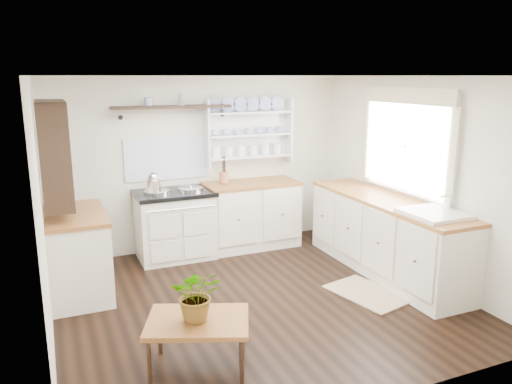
# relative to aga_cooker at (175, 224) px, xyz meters

# --- Properties ---
(floor) EXTENTS (4.00, 3.80, 0.01)m
(floor) POSITION_rel_aga_cooker_xyz_m (0.47, -1.57, -0.45)
(floor) COLOR black
(floor) RESTS_ON ground
(wall_back) EXTENTS (4.00, 0.02, 2.30)m
(wall_back) POSITION_rel_aga_cooker_xyz_m (0.47, 0.33, 0.70)
(wall_back) COLOR silver
(wall_back) RESTS_ON ground
(wall_right) EXTENTS (0.02, 3.80, 2.30)m
(wall_right) POSITION_rel_aga_cooker_xyz_m (2.47, -1.57, 0.70)
(wall_right) COLOR silver
(wall_right) RESTS_ON ground
(wall_left) EXTENTS (0.02, 3.80, 2.30)m
(wall_left) POSITION_rel_aga_cooker_xyz_m (-1.53, -1.57, 0.70)
(wall_left) COLOR silver
(wall_left) RESTS_ON ground
(ceiling) EXTENTS (4.00, 3.80, 0.01)m
(ceiling) POSITION_rel_aga_cooker_xyz_m (0.47, -1.57, 1.85)
(ceiling) COLOR white
(ceiling) RESTS_ON wall_back
(window) EXTENTS (0.08, 1.55, 1.22)m
(window) POSITION_rel_aga_cooker_xyz_m (2.42, -1.42, 1.12)
(window) COLOR white
(window) RESTS_ON wall_right
(aga_cooker) EXTENTS (0.98, 0.68, 0.91)m
(aga_cooker) POSITION_rel_aga_cooker_xyz_m (0.00, 0.00, 0.00)
(aga_cooker) COLOR silver
(aga_cooker) RESTS_ON floor
(back_cabinets) EXTENTS (1.27, 0.63, 0.90)m
(back_cabinets) POSITION_rel_aga_cooker_xyz_m (1.07, 0.03, 0.01)
(back_cabinets) COLOR silver
(back_cabinets) RESTS_ON floor
(right_cabinets) EXTENTS (0.62, 2.43, 0.90)m
(right_cabinets) POSITION_rel_aga_cooker_xyz_m (2.17, -1.47, 0.01)
(right_cabinets) COLOR silver
(right_cabinets) RESTS_ON floor
(belfast_sink) EXTENTS (0.55, 0.60, 0.45)m
(belfast_sink) POSITION_rel_aga_cooker_xyz_m (2.17, -2.22, 0.35)
(belfast_sink) COLOR white
(belfast_sink) RESTS_ON right_cabinets
(left_cabinets) EXTENTS (0.62, 1.13, 0.90)m
(left_cabinets) POSITION_rel_aga_cooker_xyz_m (-1.23, -0.67, 0.01)
(left_cabinets) COLOR silver
(left_cabinets) RESTS_ON floor
(plate_rack) EXTENTS (1.20, 0.22, 0.90)m
(plate_rack) POSITION_rel_aga_cooker_xyz_m (1.12, 0.29, 1.11)
(plate_rack) COLOR white
(plate_rack) RESTS_ON wall_back
(high_shelf) EXTENTS (1.50, 0.29, 0.16)m
(high_shelf) POSITION_rel_aga_cooker_xyz_m (0.07, 0.21, 1.46)
(high_shelf) COLOR black
(high_shelf) RESTS_ON wall_back
(left_shelving) EXTENTS (0.28, 0.80, 1.05)m
(left_shelving) POSITION_rel_aga_cooker_xyz_m (-1.37, -0.67, 1.10)
(left_shelving) COLOR black
(left_shelving) RESTS_ON wall_left
(kettle) EXTENTS (0.19, 0.19, 0.23)m
(kettle) POSITION_rel_aga_cooker_xyz_m (-0.28, -0.12, 0.60)
(kettle) COLOR silver
(kettle) RESTS_ON aga_cooker
(utensil_crock) EXTENTS (0.12, 0.12, 0.14)m
(utensil_crock) POSITION_rel_aga_cooker_xyz_m (0.71, 0.11, 0.53)
(utensil_crock) COLOR #AF6840
(utensil_crock) RESTS_ON back_cabinets
(center_table) EXTENTS (0.95, 0.82, 0.43)m
(center_table) POSITION_rel_aga_cooker_xyz_m (-0.46, -2.57, -0.06)
(center_table) COLOR brown
(center_table) RESTS_ON floor
(potted_plant) EXTENTS (0.46, 0.43, 0.43)m
(potted_plant) POSITION_rel_aga_cooker_xyz_m (-0.46, -2.57, 0.20)
(potted_plant) COLOR #3F7233
(potted_plant) RESTS_ON center_table
(floor_rug) EXTENTS (0.73, 0.95, 0.02)m
(floor_rug) POSITION_rel_aga_cooker_xyz_m (1.62, -1.93, -0.44)
(floor_rug) COLOR #7E5F49
(floor_rug) RESTS_ON floor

